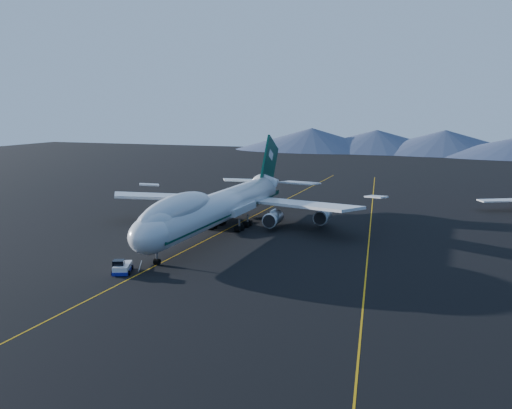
% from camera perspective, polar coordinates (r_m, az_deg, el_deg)
% --- Properties ---
extents(ground, '(500.00, 500.00, 0.00)m').
position_cam_1_polar(ground, '(121.48, -3.61, -2.85)').
color(ground, black).
rests_on(ground, ground).
extents(taxiway_line_main, '(0.25, 220.00, 0.01)m').
position_cam_1_polar(taxiway_line_main, '(121.48, -3.61, -2.85)').
color(taxiway_line_main, '#D0930C').
rests_on(taxiway_line_main, ground).
extents(taxiway_line_side, '(28.08, 198.09, 0.01)m').
position_cam_1_polar(taxiway_line_side, '(122.64, 11.29, -2.90)').
color(taxiway_line_side, '#D0930C').
rests_on(taxiway_line_side, ground).
extents(boeing_747, '(59.62, 72.43, 19.37)m').
position_cam_1_polar(boeing_747, '(120.38, -3.63, -0.15)').
color(boeing_747, silver).
rests_on(boeing_747, ground).
extents(pushback_tug, '(4.27, 5.59, 2.18)m').
position_cam_1_polar(pushback_tug, '(95.15, -13.22, -6.23)').
color(pushback_tug, silver).
rests_on(pushback_tug, ground).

